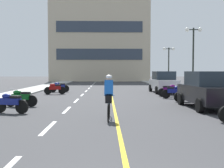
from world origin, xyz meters
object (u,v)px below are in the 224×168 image
object	(u,v)px
motorcycle_9	(59,87)
parked_car_near	(207,90)
street_lamp_far	(169,57)
motorcycle_8	(55,88)
parked_car_mid	(164,82)
motorcycle_6	(174,92)
motorcycle_7	(170,90)
motorcycle_5	(187,94)
motorcycle_3	(10,102)
cyclist_rider	(109,96)
street_lamp_mid	(193,45)
motorcycle_4	(21,98)

from	to	relation	value
motorcycle_9	parked_car_near	bearing A→B (deg)	-48.79
street_lamp_far	motorcycle_8	xyz separation A→B (m)	(-11.60, -11.06, -3.05)
parked_car_mid	motorcycle_6	distance (m)	4.91
motorcycle_7	motorcycle_8	xyz separation A→B (m)	(-8.64, 2.01, 0.00)
parked_car_near	motorcycle_5	size ratio (longest dim) A/B	2.58
motorcycle_3	cyclist_rider	world-z (taller)	cyclist_rider
motorcycle_5	motorcycle_8	xyz separation A→B (m)	(-8.91, 5.19, 0.00)
motorcycle_3	motorcycle_5	distance (m)	9.99
motorcycle_5	motorcycle_6	distance (m)	1.76
street_lamp_mid	motorcycle_3	size ratio (longest dim) A/B	3.27
motorcycle_3	motorcycle_9	size ratio (longest dim) A/B	1.00
parked_car_mid	motorcycle_7	distance (m)	3.47
cyclist_rider	parked_car_near	bearing A→B (deg)	31.66
motorcycle_6	cyclist_rider	bearing A→B (deg)	-120.15
parked_car_near	motorcycle_4	bearing A→B (deg)	175.41
parked_car_mid	street_lamp_mid	bearing A→B (deg)	5.37
motorcycle_4	motorcycle_8	xyz separation A→B (m)	(0.32, 7.39, 0.00)
motorcycle_8	motorcycle_9	xyz separation A→B (m)	(-0.04, 2.18, 0.00)
street_lamp_far	motorcycle_7	distance (m)	13.74
parked_car_mid	motorcycle_3	bearing A→B (deg)	-129.47
street_lamp_mid	parked_car_near	bearing A→B (deg)	-104.35
motorcycle_8	parked_car_near	bearing A→B (deg)	-42.10
street_lamp_far	street_lamp_mid	bearing A→B (deg)	-90.55
motorcycle_5	motorcycle_9	world-z (taller)	same
motorcycle_8	street_lamp_mid	bearing A→B (deg)	8.26
parked_car_mid	motorcycle_5	xyz separation A→B (m)	(-0.02, -6.62, -0.44)
motorcycle_4	motorcycle_8	world-z (taller)	same
motorcycle_5	motorcycle_7	bearing A→B (deg)	94.80
parked_car_mid	parked_car_near	bearing A→B (deg)	-89.53
motorcycle_6	motorcycle_7	world-z (taller)	same
street_lamp_mid	cyclist_rider	bearing A→B (deg)	-119.87
motorcycle_3	motorcycle_4	size ratio (longest dim) A/B	0.98
street_lamp_far	motorcycle_3	bearing A→B (deg)	-119.60
motorcycle_3	motorcycle_7	distance (m)	11.52
parked_car_mid	motorcycle_9	size ratio (longest dim) A/B	2.55
motorcycle_3	motorcycle_8	size ratio (longest dim) A/B	0.98
motorcycle_6	cyclist_rider	world-z (taller)	cyclist_rider
motorcycle_3	motorcycle_7	bearing A→B (deg)	40.73
motorcycle_6	motorcycle_9	distance (m)	10.33
parked_car_mid	motorcycle_4	size ratio (longest dim) A/B	2.49
motorcycle_7	cyclist_rider	xyz separation A→B (m)	(-4.47, -9.11, 0.41)
motorcycle_3	motorcycle_4	bearing A→B (deg)	96.15
motorcycle_7	motorcycle_9	world-z (taller)	same
street_lamp_mid	motorcycle_8	xyz separation A→B (m)	(-11.51, -1.67, -3.59)
motorcycle_7	motorcycle_8	world-z (taller)	same
motorcycle_6	street_lamp_mid	bearing A→B (deg)	60.55
motorcycle_3	parked_car_near	bearing A→B (deg)	8.66
motorcycle_3	motorcycle_5	xyz separation A→B (m)	(9.00, 4.33, 0.00)
motorcycle_7	street_lamp_mid	bearing A→B (deg)	51.98
parked_car_near	motorcycle_3	bearing A→B (deg)	-171.34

